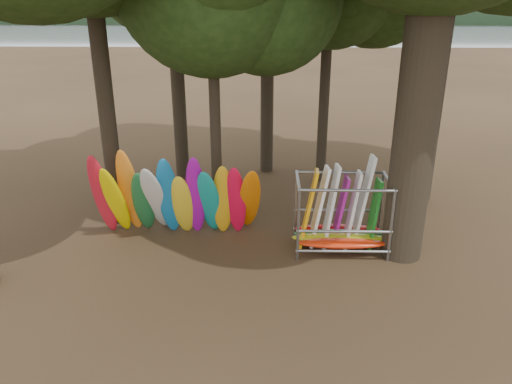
{
  "coord_description": "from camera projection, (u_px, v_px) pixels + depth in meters",
  "views": [
    {
      "loc": [
        0.08,
        -13.37,
        7.41
      ],
      "look_at": [
        -0.26,
        1.5,
        1.4
      ],
      "focal_mm": 35.0,
      "sensor_mm": 36.0,
      "label": 1
    }
  ],
  "objects": [
    {
      "name": "lake",
      "position": [
        267.0,
        47.0,
        70.78
      ],
      "size": [
        160.0,
        160.0,
        0.0
      ],
      "primitive_type": "plane",
      "color": "gray",
      "rests_on": "ground"
    },
    {
      "name": "kayak_row",
      "position": [
        173.0,
        199.0,
        15.64
      ],
      "size": [
        5.47,
        2.2,
        3.22
      ],
      "color": "red",
      "rests_on": "ground"
    },
    {
      "name": "far_shore",
      "position": [
        268.0,
        16.0,
        116.38
      ],
      "size": [
        160.0,
        4.0,
        4.0
      ],
      "primitive_type": "cube",
      "color": "black",
      "rests_on": "ground"
    },
    {
      "name": "ground",
      "position": [
        263.0,
        253.0,
        15.17
      ],
      "size": [
        120.0,
        120.0,
        0.0
      ],
      "primitive_type": "plane",
      "color": "#47331E",
      "rests_on": "ground"
    },
    {
      "name": "storage_rack",
      "position": [
        341.0,
        217.0,
        15.08
      ],
      "size": [
        2.98,
        1.51,
        2.92
      ],
      "color": "gray",
      "rests_on": "ground"
    }
  ]
}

